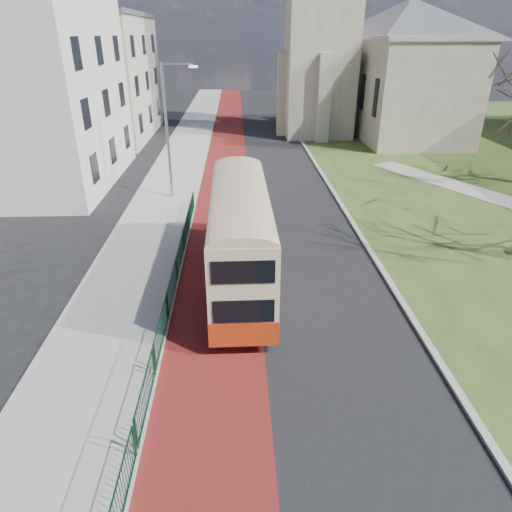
{
  "coord_description": "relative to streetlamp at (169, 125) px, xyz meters",
  "views": [
    {
      "loc": [
        -0.31,
        -10.36,
        9.6
      ],
      "look_at": [
        0.36,
        5.14,
        2.0
      ],
      "focal_mm": 32.0,
      "sensor_mm": 36.0,
      "label": 1
    }
  ],
  "objects": [
    {
      "name": "ground",
      "position": [
        4.35,
        -18.0,
        -4.59
      ],
      "size": [
        160.0,
        160.0,
        0.0
      ],
      "primitive_type": "plane",
      "color": "black",
      "rests_on": "ground"
    },
    {
      "name": "road_carriageway",
      "position": [
        5.85,
        2.0,
        -4.59
      ],
      "size": [
        9.0,
        120.0,
        0.01
      ],
      "primitive_type": "cube",
      "color": "black",
      "rests_on": "ground"
    },
    {
      "name": "bus_lane",
      "position": [
        3.15,
        2.0,
        -4.59
      ],
      "size": [
        3.4,
        120.0,
        0.01
      ],
      "primitive_type": "cube",
      "color": "#591414",
      "rests_on": "ground"
    },
    {
      "name": "pavement_west",
      "position": [
        -0.65,
        2.0,
        -4.53
      ],
      "size": [
        4.0,
        120.0,
        0.12
      ],
      "primitive_type": "cube",
      "color": "gray",
      "rests_on": "ground"
    },
    {
      "name": "kerb_west",
      "position": [
        1.35,
        2.0,
        -4.53
      ],
      "size": [
        0.25,
        120.0,
        0.13
      ],
      "primitive_type": "cube",
      "color": "#999993",
      "rests_on": "ground"
    },
    {
      "name": "kerb_east",
      "position": [
        10.45,
        4.0,
        -4.53
      ],
      "size": [
        0.25,
        80.0,
        0.13
      ],
      "primitive_type": "cube",
      "color": "#999993",
      "rests_on": "ground"
    },
    {
      "name": "pedestrian_railing",
      "position": [
        1.4,
        -14.0,
        -4.04
      ],
      "size": [
        0.07,
        24.0,
        1.12
      ],
      "color": "#0D3A21",
      "rests_on": "ground"
    },
    {
      "name": "street_block_near",
      "position": [
        -9.65,
        4.0,
        1.92
      ],
      "size": [
        10.3,
        14.3,
        13.0
      ],
      "color": "silver",
      "rests_on": "ground"
    },
    {
      "name": "street_block_far",
      "position": [
        -9.65,
        20.0,
        1.17
      ],
      "size": [
        10.3,
        16.3,
        11.5
      ],
      "color": "beige",
      "rests_on": "ground"
    },
    {
      "name": "streetlamp",
      "position": [
        0.0,
        0.0,
        0.0
      ],
      "size": [
        2.13,
        0.18,
        8.0
      ],
      "color": "gray",
      "rests_on": "pavement_west"
    },
    {
      "name": "bus",
      "position": [
        4.13,
        -11.45,
        -2.25
      ],
      "size": [
        2.37,
        9.85,
        4.11
      ],
      "rotation": [
        0.0,
        0.0,
        0.01
      ],
      "color": "#AB2F0F",
      "rests_on": "ground"
    }
  ]
}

